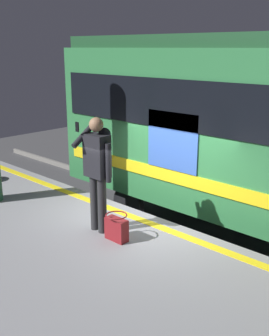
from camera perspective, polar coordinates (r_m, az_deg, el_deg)
The scene contains 7 objects.
ground_plane at distance 7.84m, azimuth 1.93°, elevation -13.91°, with size 24.86×24.86×0.00m, color #3D3D3F.
platform at distance 6.17m, azimuth -14.52°, elevation -17.64°, with size 14.84×5.04×1.11m, color gray.
safety_line at distance 7.13m, azimuth 0.41°, elevation -7.03°, with size 14.55×0.16×0.01m, color yellow.
track_rail_near at distance 8.90m, azimuth 8.74°, elevation -9.60°, with size 19.30×0.08×0.16m, color slate.
track_rail_far at distance 10.02m, azimuth 13.48°, elevation -6.81°, with size 19.30×0.08×0.16m, color slate.
passenger at distance 6.36m, azimuth -5.12°, elevation 0.35°, with size 0.57×0.55×1.84m.
handbag at distance 6.32m, azimuth -2.51°, elevation -8.33°, with size 0.37×0.33×0.42m.
Camera 1 is at (-4.45, 5.09, 3.96)m, focal length 43.90 mm.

